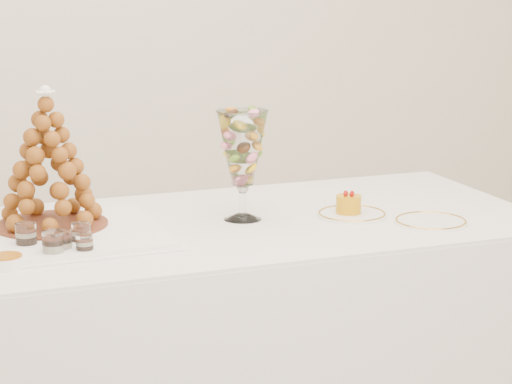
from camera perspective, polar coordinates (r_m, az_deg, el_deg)
name	(u,v)px	position (r m, az deg, el deg)	size (l,w,h in m)	color
buffet_table	(181,360)	(3.09, -4.33, -9.54)	(2.21, 0.89, 0.84)	white
lace_tray	(48,236)	(2.86, -11.82, -2.50)	(0.64, 0.48, 0.02)	white
macaron_vase	(242,149)	(2.98, -0.78, 2.45)	(0.15, 0.15, 0.33)	white
cake_plate	(352,215)	(3.08, 5.50, -1.30)	(0.21, 0.21, 0.01)	white
spare_plate	(431,222)	(3.03, 9.95, -1.69)	(0.22, 0.22, 0.01)	white
verrine_a	(26,237)	(2.76, -12.99, -2.54)	(0.06, 0.06, 0.08)	white
verrine_b	(63,243)	(2.70, -10.97, -2.89)	(0.05, 0.05, 0.07)	white
verrine_c	(81,236)	(2.76, -9.96, -2.48)	(0.05, 0.05, 0.07)	white
verrine_d	(53,246)	(2.67, -11.52, -3.01)	(0.06, 0.06, 0.08)	white
verrine_e	(85,246)	(2.68, -9.77, -3.05)	(0.05, 0.05, 0.06)	white
ramekin_front	(6,262)	(2.64, -14.07, -3.89)	(0.09, 0.09, 0.03)	white
croquembouche	(48,159)	(2.89, -11.78, 1.88)	(0.32, 0.32, 0.40)	brown
mousse_cake	(349,204)	(3.07, 5.31, -0.68)	(0.08, 0.08, 0.07)	#CC8B09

